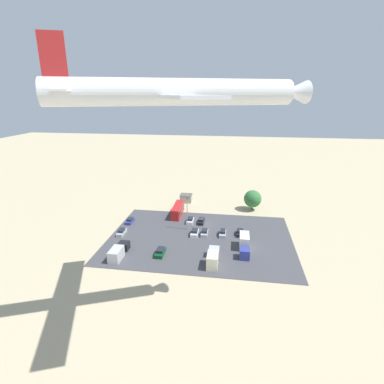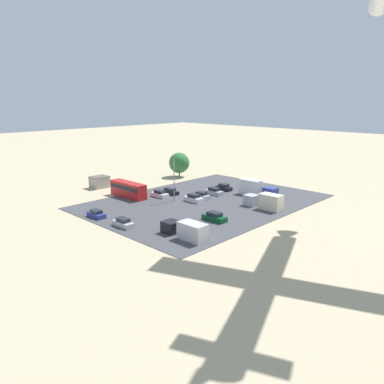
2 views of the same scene
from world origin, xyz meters
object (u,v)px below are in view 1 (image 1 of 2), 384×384
Objects in this scene: bus at (178,210)px; shed_building at (186,198)px; parked_car_8 at (190,220)px; parked_car_6 at (201,221)px; parked_car_7 at (205,233)px; parked_car_2 at (130,221)px; parked_truck_1 at (213,258)px; parked_truck_0 at (244,244)px; parked_car_1 at (195,233)px; parked_car_3 at (160,252)px; parked_car_0 at (240,233)px; parked_car_4 at (223,233)px; parked_truck_2 at (118,252)px; airplane at (184,92)px; parked_car_5 at (122,232)px.

shed_building is at bearing -92.82° from bus.
parked_car_6 is at bearing 4.13° from parked_car_8.
parked_car_7 is (-10.25, 13.25, -1.15)m from bus.
parked_car_2 is 33.57m from parked_truck_1.
parked_car_8 is 0.46× the size of parked_truck_0.
parked_car_8 is at bearing -72.97° from parked_car_1.
parked_car_2 is 0.89× the size of parked_car_3.
parked_car_0 is at bearing -83.62° from parked_truck_0.
parked_car_4 is at bearing 171.06° from parked_car_2.
parked_car_6 is at bearing -77.04° from parked_car_7.
parked_car_7 is 0.43× the size of parked_truck_0.
parked_car_3 is 1.17× the size of parked_car_7.
parked_car_4 is at bearing 140.50° from bus.
parked_car_6 is at bearing 69.19° from parked_car_3.
parked_car_2 is at bearing -171.13° from parked_car_8.
parked_car_0 is 33.71m from parked_truck_2.
parked_car_7 is 13.03m from parked_truck_0.
shed_building is 18.71m from parked_car_8.
parked_car_6 is 56.86m from airplane.
parked_car_5 is 0.50× the size of parked_truck_2.
parked_car_0 is at bearing 7.73° from parked_car_5.
parked_car_1 reaches higher than parked_car_0.
shed_building is at bearing -60.16° from parked_car_4.
shed_building is at bearing 89.87° from parked_car_3.
parked_car_7 reaches higher than parked_car_8.
parked_truck_0 is at bearing 129.79° from parked_car_6.
parked_car_4 is at bearing 84.14° from parked_truck_1.
parked_car_1 is 0.99× the size of parked_car_5.
parked_car_3 reaches higher than parked_car_4.
parked_car_6 is (-7.71, 17.95, -0.76)m from shed_building.
parked_truck_1 is at bearing 103.66° from parked_car_7.
parked_car_4 is (-14.68, 25.59, -0.71)m from shed_building.
parked_car_7 is (-9.70, -12.26, 0.00)m from parked_car_3.
parked_truck_2 is at bearing -72.27° from parked_car_5.
parked_car_1 is at bearing -72.97° from parked_car_8.
bus reaches higher than parked_car_0.
airplane reaches higher than parked_car_5.
parked_car_4 is 9.72m from parked_truck_0.
parked_car_1 is (-6.85, 26.52, -0.68)m from shed_building.
airplane reaches higher than parked_truck_2.
parked_car_3 is 0.50× the size of parked_truck_0.
parked_car_0 reaches higher than parked_car_6.
parked_truck_1 is (-13.13, 40.69, 0.09)m from shed_building.
parked_car_7 is at bearing 6.99° from parked_car_4.
shed_building is at bearing 128.45° from parked_car_0.
parked_car_4 is at bearing -173.26° from parked_car_1.
parked_car_7 is at bearing -33.09° from parked_truck_0.
parked_car_4 reaches higher than parked_car_6.
parked_truck_1 is at bearing 45.03° from parked_truck_0.
parked_car_4 is 28.62m from parked_car_5.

